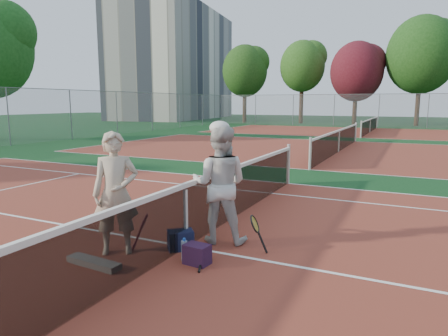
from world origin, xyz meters
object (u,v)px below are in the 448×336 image
Objects in this scene: racket_black_held at (255,234)px; sports_bag_navy at (181,240)px; racket_spare at (203,255)px; sports_bag_purple at (197,254)px; water_bottle at (184,251)px; apartment_block at (175,65)px; racket_red at (144,232)px; player_b at (220,184)px; net_main at (186,215)px; player_a at (116,194)px.

racket_black_held reaches higher than sports_bag_navy.
racket_spare is 1.71× the size of sports_bag_purple.
racket_spare is 1.98× the size of water_bottle.
sports_bag_purple is at bearing -37.06° from sports_bag_navy.
racket_red is (27.50, -44.39, -7.22)m from apartment_block.
racket_red is 1.01m from racket_spare.
racket_black_held is (0.69, -0.21, -0.66)m from player_b.
apartment_block is at bearing 122.47° from net_main.
water_bottle is at bearing -31.97° from racket_red.
water_bottle is at bearing 36.60° from racket_black_held.
racket_spare is 1.56× the size of sports_bag_navy.
water_bottle is (28.26, -44.49, -7.35)m from apartment_block.
racket_black_held is 1.61× the size of sports_bag_purple.
sports_bag_navy is at bearing 128.27° from water_bottle.
racket_black_held is 1.47× the size of sports_bag_navy.
apartment_block reaches higher than racket_black_held.
player_a is 2.15m from racket_black_held.
sports_bag_navy is at bearing -1.99° from player_a.
water_bottle is at bearing 69.92° from player_b.
player_b is 1.39m from racket_red.
player_a is 0.74m from racket_red.
player_b reaches higher than sports_bag_navy.
racket_spare is 0.18m from sports_bag_purple.
sports_bag_purple is at bearing 82.52° from player_b.
player_a is at bearing -164.05° from racket_red.
sports_bag_purple is (28.48, -44.50, -7.36)m from apartment_block.
apartment_block is at bearing 122.62° from sports_bag_purple.
net_main is 6.02× the size of player_a.
sports_bag_navy is at bearing -57.62° from apartment_block.
player_b is at bearing 8.55° from player_a.
racket_black_held is at bearing 20.42° from sports_bag_navy.
racket_red is (-0.85, -0.87, -0.66)m from player_b.
apartment_block reaches higher than player_a.
player_a is at bearing -141.12° from net_main.
water_bottle is at bearing 175.82° from sports_bag_purple.
water_bottle is (1.06, 0.16, -0.76)m from player_a.
net_main is 0.74m from player_b.
player_a is 6.08× the size of water_bottle.
racket_red is at bearing 72.27° from racket_spare.
net_main is 0.68m from racket_red.
racket_black_held is at bearing -1.50° from racket_red.
water_bottle is (0.29, -0.36, -0.00)m from sports_bag_navy.
net_main is at bearing 3.05° from player_a.
net_main is 0.73m from racket_spare.
racket_spare is (-0.55, -0.60, -0.21)m from racket_black_held.
player_b is 1.20m from racket_spare.
net_main is 36.60× the size of water_bottle.
racket_black_held is 1.09m from water_bottle.
water_bottle is at bearing -57.57° from apartment_block.
sports_bag_purple is 1.16× the size of water_bottle.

